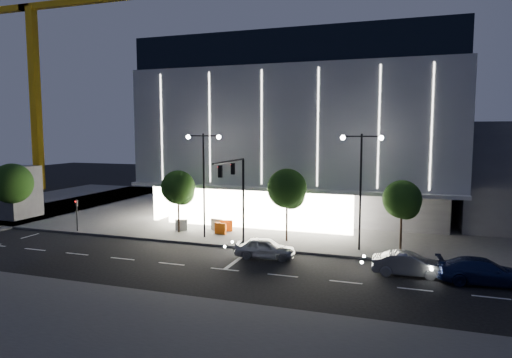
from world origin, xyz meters
The scene contains 20 objects.
ground centered at (0.00, 0.00, 0.00)m, with size 160.00×160.00×0.00m, color black.
sidewalk_museum centered at (5.00, 24.00, 0.07)m, with size 70.00×40.00×0.15m, color #474747.
sidewalk_near centered at (5.00, -12.00, 0.07)m, with size 70.00×10.00×0.15m, color #474747.
sidewalk_west centered at (-30.00, 10.00, 0.07)m, with size 16.00×50.00×0.15m, color #474747.
museum centered at (2.98, 22.31, 9.27)m, with size 30.00×25.80×18.00m.
traffic_mast centered at (1.00, 3.34, 5.03)m, with size 0.33×5.89×7.07m.
street_lamp_west centered at (-3.00, 6.00, 5.96)m, with size 3.16×0.36×9.00m.
street_lamp_east centered at (10.00, 6.00, 5.96)m, with size 3.16×0.36×9.00m.
ped_signal_far centered at (-15.00, 4.50, 1.89)m, with size 0.22×0.24×3.00m.
tower_crane centered at (-40.92, 28.00, 20.51)m, with size 32.00×2.00×28.50m.
tree_left centered at (-5.97, 7.02, 4.03)m, with size 3.02×3.02×5.72m.
tree_mid centered at (4.03, 7.02, 4.33)m, with size 3.25×3.25×6.15m.
tree_right centered at (13.03, 7.02, 3.88)m, with size 2.91×2.91×5.51m.
car_lead centered at (3.72, 1.95, 0.74)m, with size 1.75×4.36×1.49m, color #A8ABB0.
car_second centered at (13.59, 1.09, 0.74)m, with size 1.57×4.50×1.48m, color #95989C.
car_third centered at (17.90, 0.86, 0.77)m, with size 2.17×5.33×1.55m, color #131E4A.
barrier_a centered at (-2.15, 7.50, 0.65)m, with size 1.10×0.25×1.00m, color #FF620E.
barrier_b centered at (-6.14, 7.74, 0.65)m, with size 1.10×0.25×1.00m, color silver.
barrier_c centered at (-2.11, 8.78, 0.65)m, with size 1.10×0.25×1.00m, color orange.
barrier_d centered at (-3.21, 9.06, 0.65)m, with size 1.10×0.25×1.00m, color silver.
Camera 1 is at (13.48, -28.86, 9.20)m, focal length 32.00 mm.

